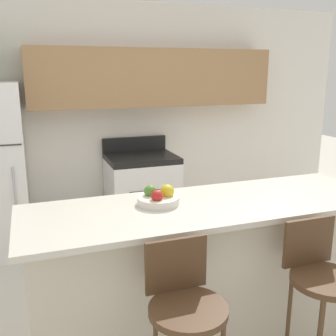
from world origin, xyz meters
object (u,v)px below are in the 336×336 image
object	(u,v)px
bar_stool_left	(185,310)
trash_bin	(55,236)
stove_range	(142,195)
bar_stool_right	(320,281)
fruit_bowl	(159,198)

from	to	relation	value
bar_stool_left	trash_bin	world-z (taller)	bar_stool_left
stove_range	trash_bin	size ratio (longest dim) A/B	2.82
stove_range	trash_bin	world-z (taller)	stove_range
bar_stool_left	bar_stool_right	xyz separation A→B (m)	(0.81, 0.00, 0.00)
bar_stool_right	trash_bin	size ratio (longest dim) A/B	2.64
bar_stool_right	trash_bin	bearing A→B (deg)	119.40
fruit_bowl	trash_bin	xyz separation A→B (m)	(-0.57, 1.60, -0.84)
bar_stool_right	fruit_bowl	distance (m)	1.05
stove_range	trash_bin	xyz separation A→B (m)	(-0.98, -0.21, -0.27)
stove_range	fruit_bowl	bearing A→B (deg)	-102.53
stove_range	fruit_bowl	distance (m)	1.94
bar_stool_right	trash_bin	xyz separation A→B (m)	(-1.29, 2.29, -0.49)
bar_stool_left	trash_bin	bearing A→B (deg)	101.81
bar_stool_left	fruit_bowl	bearing A→B (deg)	82.12
stove_range	fruit_bowl	xyz separation A→B (m)	(-0.40, -1.81, 0.57)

